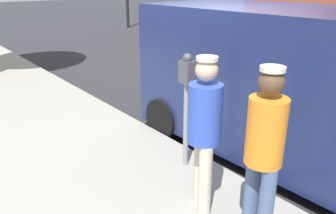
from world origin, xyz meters
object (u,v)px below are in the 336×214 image
Objects in this scene: pedestrian_in_orange at (264,147)px; parked_van at (319,89)px; parking_meter_near at (187,92)px; pedestrian_in_blue at (204,127)px.

pedestrian_in_orange is 1.95m from parked_van.
parking_meter_near is at bearing -104.56° from pedestrian_in_orange.
pedestrian_in_blue is (0.10, -0.64, -0.01)m from pedestrian_in_orange.
parked_van is (-1.99, 0.11, 0.04)m from pedestrian_in_blue.
parked_van is at bearing 176.79° from pedestrian_in_blue.
parked_van reaches higher than parking_meter_near.
pedestrian_in_orange is at bearing 75.44° from parking_meter_near.
pedestrian_in_orange is 0.32× the size of parked_van.
parking_meter_near is 0.89× the size of pedestrian_in_orange.
parked_van is (-1.88, -0.53, 0.03)m from pedestrian_in_orange.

